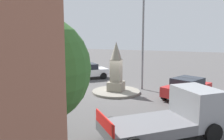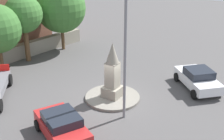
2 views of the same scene
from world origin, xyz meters
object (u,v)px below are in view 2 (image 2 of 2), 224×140
Objects in this scene: streetlamp at (125,37)px; tree_mid_cluster at (23,15)px; car_white_parked_right at (198,79)px; monument at (112,73)px; tree_near_wall at (61,8)px; car_red_near_island at (62,126)px.

tree_mid_cluster is (-11.73, 3.46, -0.86)m from streetlamp.
tree_mid_cluster is (-14.14, -2.62, 3.31)m from car_white_parked_right.
monument is 6.27m from car_white_parked_right.
monument is 11.26m from tree_near_wall.
monument is at bearing 139.00° from streetlamp.
car_red_near_island is 14.89m from tree_near_wall.
tree_mid_cluster is at bearing 169.27° from monument.
monument is 0.87× the size of car_red_near_island.
tree_near_wall is 4.02m from tree_mid_cluster.
tree_near_wall is at bearing 146.35° from streetlamp.
streetlamp is at bearing -33.65° from tree_near_wall.
streetlamp is 1.45× the size of tree_mid_cluster.
streetlamp reaches higher than tree_near_wall.
tree_near_wall is 1.10× the size of tree_mid_cluster.
tree_mid_cluster is at bearing -169.49° from car_white_parked_right.
tree_near_wall is (-11.18, 7.45, -0.94)m from streetlamp.
car_red_near_island is at bearing -88.45° from monument.
tree_near_wall is (-9.37, 5.87, 2.14)m from monument.
tree_near_wall is (-9.50, 11.00, 3.22)m from car_red_near_island.
tree_mid_cluster reaches higher than car_white_parked_right.
tree_near_wall is at bearing 130.83° from car_red_near_island.
streetlamp is 1.93× the size of car_red_near_island.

